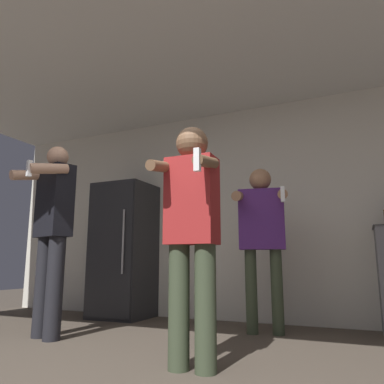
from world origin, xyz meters
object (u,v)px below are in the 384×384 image
object	(u,v)px
person_spectator_back	(262,229)
refrigerator	(124,250)
person_woman_foreground	(192,228)
person_man_side	(52,227)

from	to	relation	value
person_spectator_back	refrigerator	bearing A→B (deg)	169.42
refrigerator	person_woman_foreground	size ratio (longest dim) A/B	1.05
person_spectator_back	person_man_side	bearing A→B (deg)	-149.65
person_woman_foreground	person_spectator_back	bearing A→B (deg)	84.89
person_woman_foreground	person_spectator_back	world-z (taller)	person_spectator_back
refrigerator	person_man_side	size ratio (longest dim) A/B	0.94
refrigerator	person_man_side	distance (m)	1.37
person_man_side	person_spectator_back	world-z (taller)	person_man_side
person_man_side	refrigerator	bearing A→B (deg)	95.52
person_man_side	person_spectator_back	distance (m)	2.00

